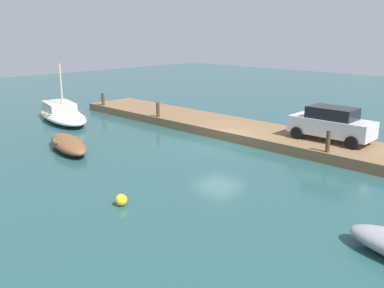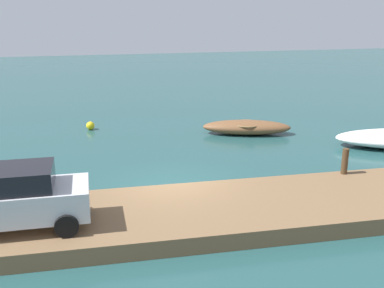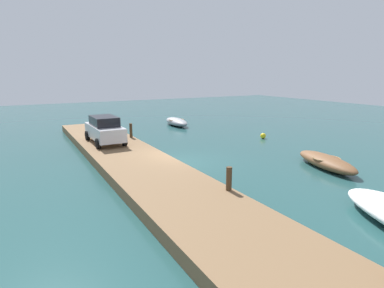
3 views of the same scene
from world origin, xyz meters
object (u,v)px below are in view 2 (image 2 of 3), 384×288
(rowboat_brown, at_px, (247,127))
(marker_buoy, at_px, (90,126))
(parked_car, at_px, (11,198))
(mooring_post_mid_east, at_px, (345,161))

(rowboat_brown, relative_size, marker_buoy, 10.69)
(rowboat_brown, distance_m, parked_car, 13.55)
(rowboat_brown, height_order, parked_car, parked_car)
(mooring_post_mid_east, distance_m, marker_buoy, 13.27)
(mooring_post_mid_east, distance_m, parked_car, 11.21)
(mooring_post_mid_east, bearing_deg, rowboat_brown, 100.05)
(rowboat_brown, distance_m, marker_buoy, 8.06)
(rowboat_brown, height_order, marker_buoy, rowboat_brown)
(marker_buoy, bearing_deg, mooring_post_mid_east, -47.17)
(marker_buoy, bearing_deg, rowboat_brown, -17.13)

